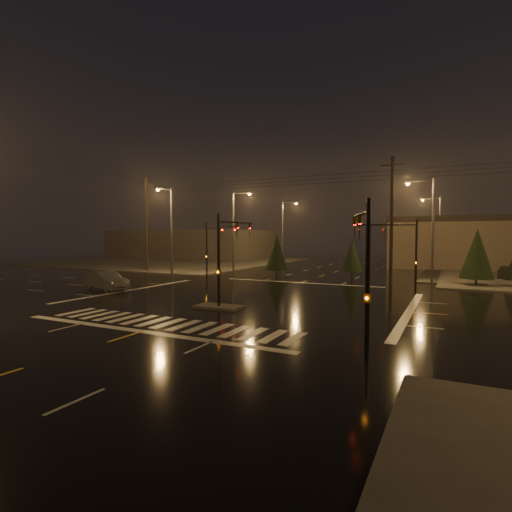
# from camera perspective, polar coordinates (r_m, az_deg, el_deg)

# --- Properties ---
(ground) EXTENTS (140.00, 140.00, 0.00)m
(ground) POSITION_cam_1_polar(r_m,az_deg,el_deg) (29.16, -1.16, -6.14)
(ground) COLOR black
(ground) RESTS_ON ground
(sidewalk_nw) EXTENTS (36.00, 36.00, 0.12)m
(sidewalk_nw) POSITION_cam_1_polar(r_m,az_deg,el_deg) (70.57, -11.52, -0.77)
(sidewalk_nw) COLOR #43403B
(sidewalk_nw) RESTS_ON ground
(median_island) EXTENTS (3.00, 1.60, 0.15)m
(median_island) POSITION_cam_1_polar(r_m,az_deg,el_deg) (25.72, -5.33, -7.21)
(median_island) COLOR #43403B
(median_island) RESTS_ON ground
(crosswalk) EXTENTS (15.00, 2.60, 0.01)m
(crosswalk) POSITION_cam_1_polar(r_m,az_deg,el_deg) (21.72, -12.38, -9.36)
(crosswalk) COLOR beige
(crosswalk) RESTS_ON ground
(stop_bar_near) EXTENTS (16.00, 0.50, 0.01)m
(stop_bar_near) POSITION_cam_1_polar(r_m,az_deg,el_deg) (20.24, -15.99, -10.32)
(stop_bar_near) COLOR beige
(stop_bar_near) RESTS_ON ground
(stop_bar_far) EXTENTS (16.00, 0.50, 0.01)m
(stop_bar_far) POSITION_cam_1_polar(r_m,az_deg,el_deg) (39.14, 6.34, -3.80)
(stop_bar_far) COLOR beige
(stop_bar_far) RESTS_ON ground
(commercial_block) EXTENTS (30.00, 18.00, 5.60)m
(commercial_block) POSITION_cam_1_polar(r_m,az_deg,el_deg) (83.05, -9.16, 1.70)
(commercial_block) COLOR #443E3B
(commercial_block) RESTS_ON ground
(signal_mast_median) EXTENTS (0.25, 4.59, 6.00)m
(signal_mast_median) POSITION_cam_1_polar(r_m,az_deg,el_deg) (26.12, -4.29, 1.07)
(signal_mast_median) COLOR black
(signal_mast_median) RESTS_ON ground
(signal_mast_ne) EXTENTS (4.84, 1.86, 6.00)m
(signal_mast_ne) POSITION_cam_1_polar(r_m,az_deg,el_deg) (35.86, 20.29, 1.48)
(signal_mast_ne) COLOR black
(signal_mast_ne) RESTS_ON ground
(signal_mast_nw) EXTENTS (4.84, 1.86, 6.00)m
(signal_mast_nw) POSITION_cam_1_polar(r_m,az_deg,el_deg) (42.34, -6.21, 1.85)
(signal_mast_nw) COLOR black
(signal_mast_nw) RESTS_ON ground
(signal_mast_se) EXTENTS (1.55, 3.87, 6.00)m
(signal_mast_se) POSITION_cam_1_polar(r_m,az_deg,el_deg) (16.09, 15.24, -0.38)
(signal_mast_se) COLOR black
(signal_mast_se) RESTS_ON ground
(streetlight_1) EXTENTS (2.77, 0.32, 10.00)m
(streetlight_1) POSITION_cam_1_polar(r_m,az_deg,el_deg) (49.96, -2.97, 4.34)
(streetlight_1) COLOR #38383A
(streetlight_1) RESTS_ON ground
(streetlight_2) EXTENTS (2.77, 0.32, 10.00)m
(streetlight_2) POSITION_cam_1_polar(r_m,az_deg,el_deg) (64.37, 4.06, 4.04)
(streetlight_2) COLOR #38383A
(streetlight_2) RESTS_ON ground
(streetlight_3) EXTENTS (2.77, 0.32, 10.00)m
(streetlight_3) POSITION_cam_1_polar(r_m,az_deg,el_deg) (41.58, 23.53, 4.37)
(streetlight_3) COLOR #38383A
(streetlight_3) RESTS_ON ground
(streetlight_4) EXTENTS (2.77, 0.32, 10.00)m
(streetlight_4) POSITION_cam_1_polar(r_m,az_deg,el_deg) (61.56, 24.49, 3.82)
(streetlight_4) COLOR #38383A
(streetlight_4) RESTS_ON ground
(streetlight_5) EXTENTS (0.32, 2.77, 10.00)m
(streetlight_5) POSITION_cam_1_polar(r_m,az_deg,el_deg) (47.00, -12.24, 4.36)
(streetlight_5) COLOR #38383A
(streetlight_5) RESTS_ON ground
(utility_pole_0) EXTENTS (2.20, 0.32, 12.00)m
(utility_pole_0) POSITION_cam_1_polar(r_m,az_deg,el_deg) (53.03, -15.41, 4.52)
(utility_pole_0) COLOR black
(utility_pole_0) RESTS_ON ground
(utility_pole_1) EXTENTS (2.20, 0.32, 12.00)m
(utility_pole_1) POSITION_cam_1_polar(r_m,az_deg,el_deg) (39.89, 18.81, 5.00)
(utility_pole_1) COLOR black
(utility_pole_1) RESTS_ON ground
(conifer_0) EXTENTS (2.89, 2.89, 5.22)m
(conifer_0) POSITION_cam_1_polar(r_m,az_deg,el_deg) (41.36, 29.03, 0.31)
(conifer_0) COLOR black
(conifer_0) RESTS_ON ground
(conifer_3) EXTENTS (2.56, 2.56, 4.70)m
(conifer_3) POSITION_cam_1_polar(r_m,az_deg,el_deg) (45.04, 2.98, 0.54)
(conifer_3) COLOR black
(conifer_3) RESTS_ON ground
(conifer_4) EXTENTS (2.28, 2.28, 4.27)m
(conifer_4) POSITION_cam_1_polar(r_m,az_deg,el_deg) (43.24, 13.56, 0.07)
(conifer_4) COLOR black
(conifer_4) RESTS_ON ground
(car_parked) EXTENTS (1.98, 4.25, 1.41)m
(car_parked) POSITION_cam_1_polar(r_m,az_deg,el_deg) (50.21, 32.14, -1.94)
(car_parked) COLOR black
(car_parked) RESTS_ON ground
(car_crossing) EXTENTS (5.09, 2.75, 1.59)m
(car_crossing) POSITION_cam_1_polar(r_m,az_deg,el_deg) (36.07, -20.60, -3.29)
(car_crossing) COLOR #57585E
(car_crossing) RESTS_ON ground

